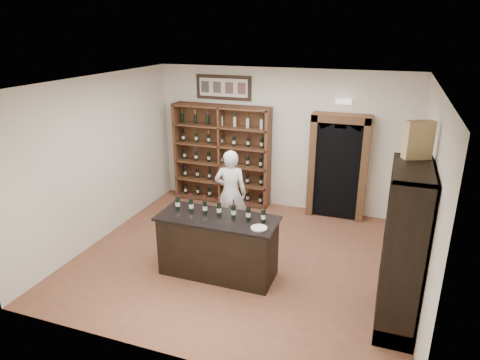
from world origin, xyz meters
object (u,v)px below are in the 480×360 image
tasting_counter (218,246)px  shopkeeper (231,193)px  wine_shelf (222,154)px  counter_bottle_0 (178,203)px  side_cabinet (402,273)px  wine_crate (419,140)px

tasting_counter → shopkeeper: shopkeeper is taller
shopkeeper → wine_shelf: bearing=-74.4°
tasting_counter → counter_bottle_0: bearing=174.3°
tasting_counter → shopkeeper: size_ratio=1.13×
wine_shelf → counter_bottle_0: (0.38, -2.86, 0.01)m
side_cabinet → wine_crate: 1.73m
wine_shelf → counter_bottle_0: size_ratio=7.33×
wine_shelf → tasting_counter: (1.10, -2.93, -0.61)m
wine_shelf → counter_bottle_0: wine_shelf is taller
counter_bottle_0 → wine_crate: size_ratio=0.62×
side_cabinet → wine_crate: size_ratio=4.52×
wine_shelf → counter_bottle_0: bearing=-82.4°
tasting_counter → side_cabinet: size_ratio=0.85×
tasting_counter → counter_bottle_0: size_ratio=6.27×
tasting_counter → counter_bottle_0: (-0.72, 0.07, 0.61)m
shopkeeper → wine_crate: bearing=144.7°
wine_shelf → shopkeeper: (0.77, -1.50, -0.27)m
counter_bottle_0 → side_cabinet: (3.44, -0.37, -0.35)m
wine_shelf → tasting_counter: 3.19m
counter_bottle_0 → shopkeeper: size_ratio=0.18×
wine_shelf → shopkeeper: 1.71m
side_cabinet → counter_bottle_0: bearing=173.8°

